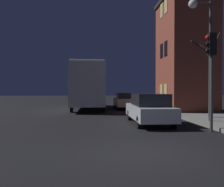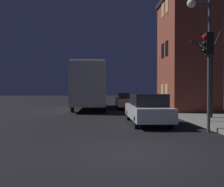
{
  "view_description": "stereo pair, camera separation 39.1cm",
  "coord_description": "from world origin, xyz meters",
  "px_view_note": "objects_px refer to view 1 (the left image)",
  "views": [
    {
      "loc": [
        -1.43,
        -6.82,
        1.74
      ],
      "look_at": [
        -0.21,
        9.52,
        1.45
      ],
      "focal_mm": 40.0,
      "sensor_mm": 36.0,
      "label": 1
    },
    {
      "loc": [
        -1.04,
        -6.85,
        1.74
      ],
      "look_at": [
        -0.21,
        9.52,
        1.45
      ],
      "focal_mm": 40.0,
      "sensor_mm": 36.0,
      "label": 2
    }
  ],
  "objects_px": {
    "streetlamp": "(203,37)",
    "bare_tree": "(210,79)",
    "car_near_lane": "(149,108)",
    "bus": "(88,83)",
    "traffic_light": "(211,61)",
    "car_mid_lane": "(126,101)"
  },
  "relations": [
    {
      "from": "streetlamp",
      "to": "bare_tree",
      "type": "xyz_separation_m",
      "value": [
        1.14,
        1.62,
        -2.03
      ]
    },
    {
      "from": "streetlamp",
      "to": "car_near_lane",
      "type": "relative_size",
      "value": 1.3
    },
    {
      "from": "bus",
      "to": "car_near_lane",
      "type": "bearing_deg",
      "value": -71.69
    },
    {
      "from": "traffic_light",
      "to": "car_mid_lane",
      "type": "bearing_deg",
      "value": 98.94
    },
    {
      "from": "traffic_light",
      "to": "bus",
      "type": "height_order",
      "value": "traffic_light"
    },
    {
      "from": "bare_tree",
      "to": "car_mid_lane",
      "type": "height_order",
      "value": "bare_tree"
    },
    {
      "from": "streetlamp",
      "to": "traffic_light",
      "type": "height_order",
      "value": "streetlamp"
    },
    {
      "from": "car_near_lane",
      "to": "traffic_light",
      "type": "bearing_deg",
      "value": -52.04
    },
    {
      "from": "bus",
      "to": "streetlamp",
      "type": "bearing_deg",
      "value": -60.03
    },
    {
      "from": "bus",
      "to": "car_near_lane",
      "type": "relative_size",
      "value": 2.14
    },
    {
      "from": "car_near_lane",
      "to": "car_mid_lane",
      "type": "relative_size",
      "value": 1.11
    },
    {
      "from": "bare_tree",
      "to": "bus",
      "type": "distance_m",
      "value": 10.96
    },
    {
      "from": "car_mid_lane",
      "to": "streetlamp",
      "type": "bearing_deg",
      "value": -75.59
    },
    {
      "from": "traffic_light",
      "to": "car_mid_lane",
      "type": "xyz_separation_m",
      "value": [
        -1.88,
        11.95,
        -2.14
      ]
    },
    {
      "from": "streetlamp",
      "to": "traffic_light",
      "type": "distance_m",
      "value": 2.66
    },
    {
      "from": "bare_tree",
      "to": "car_near_lane",
      "type": "bearing_deg",
      "value": -161.44
    },
    {
      "from": "streetlamp",
      "to": "car_mid_lane",
      "type": "height_order",
      "value": "streetlamp"
    },
    {
      "from": "bare_tree",
      "to": "car_near_lane",
      "type": "distance_m",
      "value": 4.23
    },
    {
      "from": "bus",
      "to": "car_near_lane",
      "type": "xyz_separation_m",
      "value": [
        3.22,
        -9.72,
        -1.49
      ]
    },
    {
      "from": "streetlamp",
      "to": "car_mid_lane",
      "type": "relative_size",
      "value": 1.45
    },
    {
      "from": "traffic_light",
      "to": "car_near_lane",
      "type": "relative_size",
      "value": 0.88
    },
    {
      "from": "traffic_light",
      "to": "bus",
      "type": "bearing_deg",
      "value": 112.94
    }
  ]
}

